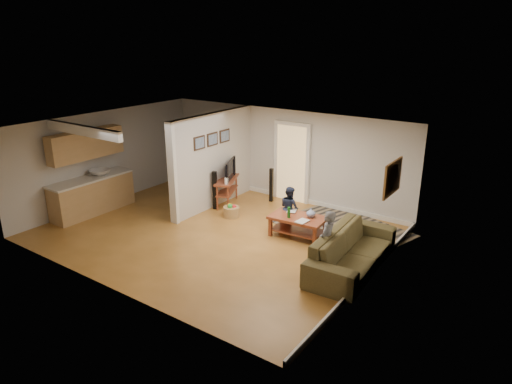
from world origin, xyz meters
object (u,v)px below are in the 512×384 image
sofa (351,268)px  speaker_left (215,190)px  speaker_right (271,185)px  tv_console (227,181)px  child (325,269)px  toddler (289,227)px  toy_basket (231,211)px  coffee_table (299,221)px

sofa → speaker_left: bearing=74.2°
speaker_right → sofa: bearing=-44.1°
tv_console → child: size_ratio=1.00×
toddler → speaker_left: bearing=24.8°
tv_console → speaker_right: bearing=21.6°
speaker_right → toy_basket: (-0.21, -1.53, -0.32)m
coffee_table → toddler: (-0.43, 0.31, -0.38)m
coffee_table → toddler: coffee_table is taller
tv_console → toy_basket: size_ratio=2.99×
speaker_left → toddler: bearing=-20.1°
toy_basket → speaker_right: bearing=82.2°
toy_basket → toddler: bearing=8.9°
toy_basket → toddler: 1.59m
speaker_left → toy_basket: 0.82m
speaker_right → coffee_table: bearing=-51.9°
tv_console → toddler: bearing=-35.0°
speaker_left → speaker_right: speaker_left is taller
toy_basket → toddler: size_ratio=0.40×
speaker_left → child: bearing=-39.6°
toy_basket → child: child is taller
child → toddler: child is taller
speaker_right → toddler: 1.92m
speaker_right → toddler: (1.35, -1.29, -0.47)m
coffee_table → toddler: bearing=144.2°
toy_basket → tv_console: bearing=134.2°
coffee_table → speaker_right: bearing=138.1°
toy_basket → child: size_ratio=0.33×
sofa → speaker_left: 4.44m
tv_console → speaker_right: (0.85, 0.88, -0.18)m
child → speaker_left: bearing=-112.4°
tv_console → speaker_right: 1.23m
child → tv_console: bearing=-118.5°
child → toddler: 2.12m
speaker_left → toy_basket: (0.70, -0.20, -0.37)m
toddler → speaker_right: bearing=-19.9°
coffee_table → child: (1.21, -1.03, -0.38)m
tv_console → speaker_left: speaker_left is taller
coffee_table → toy_basket: size_ratio=3.17×
tv_console → child: bearing=-48.9°
sofa → coffee_table: size_ratio=2.00×
sofa → coffee_table: 1.79m
speaker_right → toddler: speaker_right is taller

